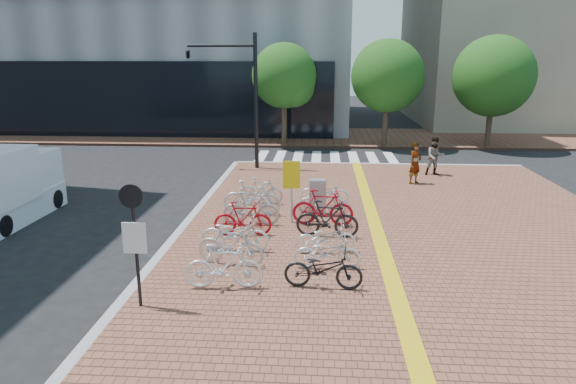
# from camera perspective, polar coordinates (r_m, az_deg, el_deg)

# --- Properties ---
(ground) EXTENTS (120.00, 120.00, 0.00)m
(ground) POSITION_cam_1_polar(r_m,az_deg,el_deg) (14.17, 2.41, -7.02)
(ground) COLOR black
(ground) RESTS_ON ground
(sidewalk) EXTENTS (14.00, 34.00, 0.15)m
(sidewalk) POSITION_cam_1_polar(r_m,az_deg,el_deg) (10.04, 19.82, -17.28)
(sidewalk) COLOR brown
(sidewalk) RESTS_ON ground
(tactile_strip) EXTENTS (0.40, 34.00, 0.01)m
(tactile_strip) POSITION_cam_1_polar(r_m,az_deg,el_deg) (9.77, 13.96, -17.18)
(tactile_strip) COLOR gold
(tactile_strip) RESTS_ON sidewalk
(kerb_west) EXTENTS (0.25, 34.00, 0.15)m
(kerb_west) POSITION_cam_1_polar(r_m,az_deg,el_deg) (10.57, -21.53, -15.70)
(kerb_west) COLOR gray
(kerb_west) RESTS_ON ground
(kerb_north) EXTENTS (14.00, 0.25, 0.15)m
(kerb_north) POSITION_cam_1_polar(r_m,az_deg,el_deg) (25.83, 9.80, 2.99)
(kerb_north) COLOR gray
(kerb_north) RESTS_ON ground
(far_sidewalk) EXTENTS (70.00, 8.00, 0.15)m
(far_sidewalk) POSITION_cam_1_polar(r_m,az_deg,el_deg) (34.55, 3.33, 6.12)
(far_sidewalk) COLOR brown
(far_sidewalk) RESTS_ON ground
(building_beige) EXTENTS (20.00, 18.00, 18.00)m
(building_beige) POSITION_cam_1_polar(r_m,az_deg,el_deg) (48.65, 26.52, 17.72)
(building_beige) COLOR gray
(building_beige) RESTS_ON ground
(crosswalk) EXTENTS (7.50, 4.00, 0.01)m
(crosswalk) POSITION_cam_1_polar(r_m,az_deg,el_deg) (27.66, 4.21, 3.79)
(crosswalk) COLOR silver
(crosswalk) RESTS_ON ground
(street_trees) EXTENTS (16.20, 4.60, 6.35)m
(street_trees) POSITION_cam_1_polar(r_m,az_deg,el_deg) (31.00, 12.95, 12.27)
(street_trees) COLOR #38281E
(street_trees) RESTS_ON far_sidewalk
(bike_0) EXTENTS (1.82, 0.65, 1.07)m
(bike_0) POSITION_cam_1_polar(r_m,az_deg,el_deg) (11.78, -7.19, -8.18)
(bike_0) COLOR white
(bike_0) RESTS_ON sidewalk
(bike_1) EXTENTS (1.82, 0.83, 1.05)m
(bike_1) POSITION_cam_1_polar(r_m,az_deg,el_deg) (13.03, -6.42, -5.91)
(bike_1) COLOR silver
(bike_1) RESTS_ON sidewalk
(bike_2) EXTENTS (1.88, 0.74, 0.97)m
(bike_2) POSITION_cam_1_polar(r_m,az_deg,el_deg) (13.98, -5.91, -4.61)
(bike_2) COLOR white
(bike_2) RESTS_ON sidewalk
(bike_3) EXTENTS (1.72, 0.56, 1.02)m
(bike_3) POSITION_cam_1_polar(r_m,az_deg,el_deg) (15.13, -5.05, -2.96)
(bike_3) COLOR #A90C16
(bike_3) RESTS_ON sidewalk
(bike_4) EXTENTS (1.78, 0.52, 1.07)m
(bike_4) POSITION_cam_1_polar(r_m,az_deg,el_deg) (16.03, -4.13, -1.84)
(bike_4) COLOR #AAABAF
(bike_4) RESTS_ON sidewalk
(bike_5) EXTENTS (1.99, 0.72, 1.17)m
(bike_5) POSITION_cam_1_polar(r_m,az_deg,el_deg) (17.05, -4.06, -0.63)
(bike_5) COLOR silver
(bike_5) RESTS_ON sidewalk
(bike_6) EXTENTS (1.64, 0.68, 0.95)m
(bike_6) POSITION_cam_1_polar(r_m,az_deg,el_deg) (18.39, -2.98, 0.17)
(bike_6) COLOR silver
(bike_6) RESTS_ON sidewalk
(bike_7) EXTENTS (1.83, 0.75, 0.94)m
(bike_7) POSITION_cam_1_polar(r_m,az_deg,el_deg) (11.75, 3.94, -8.50)
(bike_7) COLOR black
(bike_7) RESTS_ON sidewalk
(bike_8) EXTENTS (1.66, 0.60, 0.87)m
(bike_8) POSITION_cam_1_polar(r_m,az_deg,el_deg) (12.81, 4.36, -6.68)
(bike_8) COLOR white
(bike_8) RESTS_ON sidewalk
(bike_9) EXTENTS (1.68, 0.79, 0.85)m
(bike_9) POSITION_cam_1_polar(r_m,az_deg,el_deg) (13.82, 4.21, -5.07)
(bike_9) COLOR white
(bike_9) RESTS_ON sidewalk
(bike_10) EXTENTS (1.87, 0.67, 1.10)m
(bike_10) POSITION_cam_1_polar(r_m,az_deg,el_deg) (14.97, 4.39, -2.99)
(bike_10) COLOR black
(bike_10) RESTS_ON sidewalk
(bike_11) EXTENTS (1.93, 0.66, 1.14)m
(bike_11) POSITION_cam_1_polar(r_m,az_deg,el_deg) (15.99, 3.90, -1.74)
(bike_11) COLOR #AE0C1D
(bike_11) RESTS_ON sidewalk
(bike_12) EXTENTS (1.61, 0.46, 0.97)m
(bike_12) POSITION_cam_1_polar(r_m,az_deg,el_deg) (16.95, 3.85, -1.08)
(bike_12) COLOR silver
(bike_12) RESTS_ON sidewalk
(bike_13) EXTENTS (1.78, 0.74, 0.91)m
(bike_13) POSITION_cam_1_polar(r_m,az_deg,el_deg) (18.21, 4.06, -0.05)
(bike_13) COLOR white
(bike_13) RESTS_ON sidewalk
(pedestrian_a) EXTENTS (0.75, 0.72, 1.73)m
(pedestrian_a) POSITION_cam_1_polar(r_m,az_deg,el_deg) (21.84, 13.95, 3.13)
(pedestrian_a) COLOR gray
(pedestrian_a) RESTS_ON sidewalk
(pedestrian_b) EXTENTS (0.87, 0.70, 1.69)m
(pedestrian_b) POSITION_cam_1_polar(r_m,az_deg,el_deg) (23.68, 16.03, 3.83)
(pedestrian_b) COLOR #4F5364
(pedestrian_b) RESTS_ON sidewalk
(utility_box) EXTENTS (0.58, 0.45, 1.20)m
(utility_box) POSITION_cam_1_polar(r_m,az_deg,el_deg) (17.06, 3.27, -0.57)
(utility_box) COLOR #B0B0B4
(utility_box) RESTS_ON sidewalk
(yellow_sign) EXTENTS (0.54, 0.16, 2.00)m
(yellow_sign) POSITION_cam_1_polar(r_m,az_deg,el_deg) (15.98, 0.40, 1.31)
(yellow_sign) COLOR #B7B7BC
(yellow_sign) RESTS_ON sidewalk
(notice_sign) EXTENTS (0.49, 0.12, 2.67)m
(notice_sign) POSITION_cam_1_polar(r_m,az_deg,el_deg) (10.90, -16.72, -4.18)
(notice_sign) COLOR black
(notice_sign) RESTS_ON sidewalk
(traffic_light_pole) EXTENTS (3.31, 1.28, 6.16)m
(traffic_light_pole) POSITION_cam_1_polar(r_m,az_deg,el_deg) (24.19, -7.06, 12.65)
(traffic_light_pole) COLOR black
(traffic_light_pole) RESTS_ON sidewalk
(box_truck) EXTENTS (1.94, 4.31, 2.47)m
(box_truck) POSITION_cam_1_polar(r_m,az_deg,el_deg) (19.07, -29.08, 0.49)
(box_truck) COLOR white
(box_truck) RESTS_ON ground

